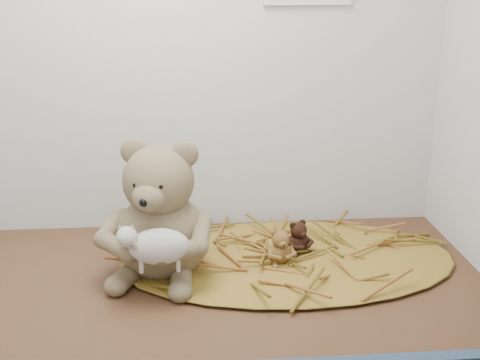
{
  "coord_description": "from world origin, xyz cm",
  "views": [
    {
      "loc": [
        5.59,
        -97.91,
        53.63
      ],
      "look_at": [
        13.84,
        1.8,
        19.9
      ],
      "focal_mm": 45.0,
      "sensor_mm": 36.0,
      "label": 1
    }
  ],
  "objects_px": {
    "main_teddy": "(161,209)",
    "toy_lamb": "(159,246)",
    "mini_teddy_brown": "(298,235)",
    "mini_teddy_tan": "(280,245)"
  },
  "relations": [
    {
      "from": "main_teddy",
      "to": "toy_lamb",
      "type": "bearing_deg",
      "value": -74.65
    },
    {
      "from": "toy_lamb",
      "to": "mini_teddy_brown",
      "type": "height_order",
      "value": "toy_lamb"
    },
    {
      "from": "main_teddy",
      "to": "toy_lamb",
      "type": "distance_m",
      "value": 0.1
    },
    {
      "from": "mini_teddy_tan",
      "to": "toy_lamb",
      "type": "bearing_deg",
      "value": -162.52
    },
    {
      "from": "mini_teddy_tan",
      "to": "main_teddy",
      "type": "bearing_deg",
      "value": 175.09
    },
    {
      "from": "main_teddy",
      "to": "mini_teddy_tan",
      "type": "relative_size",
      "value": 3.79
    },
    {
      "from": "toy_lamb",
      "to": "mini_teddy_brown",
      "type": "bearing_deg",
      "value": 28.6
    },
    {
      "from": "main_teddy",
      "to": "toy_lamb",
      "type": "height_order",
      "value": "main_teddy"
    },
    {
      "from": "main_teddy",
      "to": "toy_lamb",
      "type": "relative_size",
      "value": 1.93
    },
    {
      "from": "toy_lamb",
      "to": "mini_teddy_brown",
      "type": "distance_m",
      "value": 0.31
    }
  ]
}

